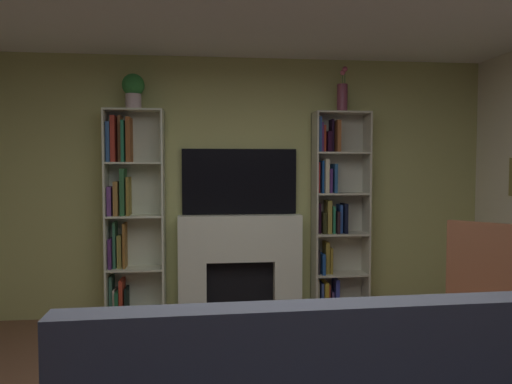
{
  "coord_description": "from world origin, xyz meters",
  "views": [
    {
      "loc": [
        -0.37,
        -2.35,
        1.52
      ],
      "look_at": [
        0.0,
        1.04,
        1.34
      ],
      "focal_mm": 34.05,
      "sensor_mm": 36.0,
      "label": 1
    }
  ],
  "objects": [
    {
      "name": "fireplace",
      "position": [
        0.0,
        2.49,
        0.54
      ],
      "size": [
        1.34,
        0.51,
        1.03
      ],
      "color": "white",
      "rests_on": "ground_plane"
    },
    {
      "name": "vase_with_flowers",
      "position": [
        1.03,
        2.45,
        2.23
      ],
      "size": [
        0.11,
        0.11,
        0.45
      ],
      "color": "#803950",
      "rests_on": "bookshelf_right"
    },
    {
      "name": "bookshelf_right",
      "position": [
        0.97,
        2.5,
        1.02
      ],
      "size": [
        0.56,
        0.26,
        2.07
      ],
      "color": "beige",
      "rests_on": "ground_plane"
    },
    {
      "name": "bookshelf_left",
      "position": [
        -1.1,
        2.5,
        1.06
      ],
      "size": [
        0.56,
        0.27,
        2.07
      ],
      "color": "silver",
      "rests_on": "ground_plane"
    },
    {
      "name": "tv",
      "position": [
        0.0,
        2.57,
        1.37
      ],
      "size": [
        1.16,
        0.06,
        0.66
      ],
      "primitive_type": "cube",
      "color": "black",
      "rests_on": "fireplace"
    },
    {
      "name": "wall_back_accent",
      "position": [
        0.0,
        2.63,
        1.31
      ],
      "size": [
        5.25,
        0.06,
        2.62
      ],
      "primitive_type": "cube",
      "color": "#B9BC70",
      "rests_on": "ground_plane"
    },
    {
      "name": "potted_plant",
      "position": [
        -1.03,
        2.45,
        2.26
      ],
      "size": [
        0.21,
        0.21,
        0.34
      ],
      "color": "beige",
      "rests_on": "bookshelf_left"
    },
    {
      "name": "armchair",
      "position": [
        1.64,
        0.87,
        0.55
      ],
      "size": [
        0.92,
        0.93,
        1.1
      ],
      "color": "brown",
      "rests_on": "ground_plane"
    }
  ]
}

